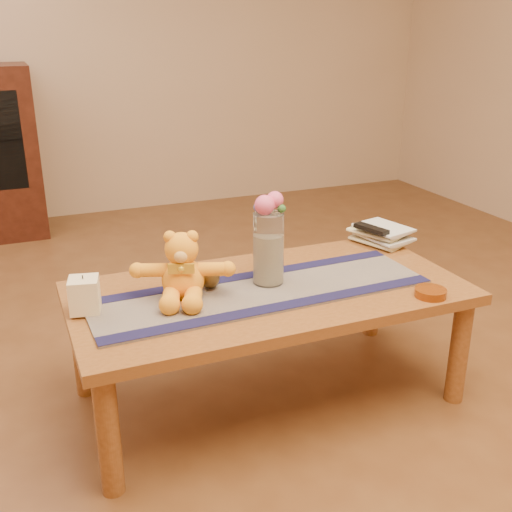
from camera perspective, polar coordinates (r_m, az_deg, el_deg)
name	(u,v)px	position (r m, az deg, el deg)	size (l,w,h in m)	color
floor	(268,395)	(2.41, 1.12, -12.83)	(5.50, 5.50, 0.00)	#563118
wall_back	(111,22)	(4.66, -13.32, 20.42)	(5.50, 5.50, 0.00)	tan
coffee_table_top	(269,293)	(2.20, 1.20, -3.47)	(1.40, 0.70, 0.04)	brown
table_leg_fl	(108,435)	(1.92, -13.56, -15.84)	(0.07, 0.07, 0.41)	brown
table_leg_fr	(459,351)	(2.41, 18.34, -8.42)	(0.07, 0.07, 0.41)	brown
table_leg_bl	(81,345)	(2.42, -15.91, -7.99)	(0.07, 0.07, 0.41)	brown
table_leg_br	(373,292)	(2.81, 10.80, -3.31)	(0.07, 0.07, 0.41)	brown
persian_runner	(261,291)	(2.16, 0.50, -3.32)	(1.20, 0.35, 0.01)	#1A1741
runner_border_near	(280,306)	(2.04, 2.20, -4.70)	(1.20, 0.06, 0.00)	#141339
runner_border_far	(245,276)	(2.28, -1.01, -1.84)	(1.20, 0.06, 0.00)	#141339
teddy_bear	(182,266)	(2.08, -6.85, -0.92)	(0.33, 0.27, 0.22)	#FF9E20
pillar_candle	(85,295)	(2.06, -15.64, -3.49)	(0.09, 0.09, 0.11)	#FEEABB
candle_wick	(83,277)	(2.04, -15.81, -1.89)	(0.00, 0.00, 0.01)	black
glass_vase	(268,248)	(2.18, 1.16, 0.70)	(0.11, 0.11, 0.26)	silver
potpourri_fill	(268,259)	(2.19, 1.16, -0.26)	(0.09, 0.09, 0.18)	beige
rose_left	(265,205)	(2.11, 0.81, 4.76)	(0.07, 0.07, 0.07)	#ED5386
rose_right	(275,200)	(2.14, 1.76, 5.24)	(0.06, 0.06, 0.06)	#ED5386
blue_flower_back	(267,203)	(2.16, 1.07, 4.97)	(0.04, 0.04, 0.04)	#5560B9
blue_flower_side	(259,207)	(2.14, 0.24, 4.55)	(0.04, 0.04, 0.04)	#5560B9
leaf_sprig	(282,209)	(2.13, 2.40, 4.42)	(0.03, 0.03, 0.03)	#33662D
bronze_ball	(209,278)	(2.17, -4.35, -2.05)	(0.07, 0.07, 0.07)	#523C1B
book_bottom	(368,245)	(2.64, 10.39, 1.03)	(0.17, 0.22, 0.02)	beige
book_lower	(370,241)	(2.63, 10.55, 1.42)	(0.16, 0.22, 0.02)	beige
book_upper	(367,236)	(2.62, 10.31, 1.80)	(0.17, 0.22, 0.02)	beige
book_top	(370,232)	(2.62, 10.56, 2.21)	(0.16, 0.22, 0.02)	beige
tv_remote	(371,229)	(2.61, 10.66, 2.52)	(0.04, 0.16, 0.02)	black
amber_dish	(430,293)	(2.21, 15.90, -3.30)	(0.11, 0.11, 0.03)	#BF5914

